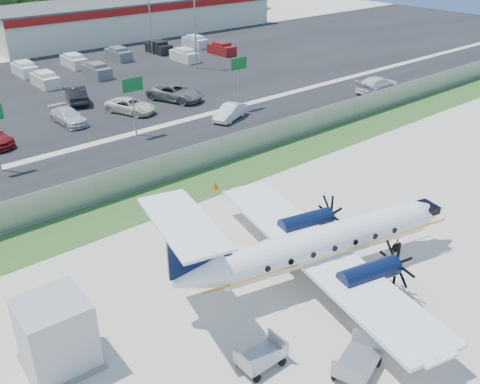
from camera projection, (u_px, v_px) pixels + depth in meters
ground at (316, 274)px, 26.97m from camera, size 170.00×170.00×0.00m
grass_verge at (182, 191)px, 35.16m from camera, size 170.00×4.00×0.02m
access_road at (128, 159)px, 39.94m from camera, size 170.00×8.00×0.02m
parking_lot at (25, 96)px, 54.28m from camera, size 170.00×32.00×0.02m
perimeter_fence at (164, 168)px, 36.07m from camera, size 120.00×0.06×1.99m
building_east at (137, 16)px, 82.98m from camera, size 44.40×12.40×5.24m
sign_mid at (133, 93)px, 42.69m from camera, size 1.80×0.26×5.00m
sign_right at (239, 71)px, 48.98m from camera, size 1.80×0.26×5.00m
light_pole_ne at (195, 24)px, 61.99m from camera, size 0.90×0.35×9.09m
light_pole_se at (150, 13)px, 68.82m from camera, size 0.90×0.35×9.09m
aircraft at (321, 244)px, 25.90m from camera, size 16.44×16.09×5.02m
pushback_tug at (264, 257)px, 27.30m from camera, size 2.28×1.75×1.16m
baggage_cart_near at (358, 362)px, 20.84m from camera, size 2.52×1.94×1.17m
baggage_cart_far at (261, 357)px, 21.20m from camera, size 1.95×1.20×1.02m
service_container at (57, 336)px, 20.89m from camera, size 2.86×2.86×3.04m
cone_nose at (365, 220)px, 31.21m from camera, size 0.43×0.43×0.60m
cone_starboard_wing at (215, 186)px, 35.40m from camera, size 0.36×0.36×0.51m
road_car_mid at (230, 119)px, 47.94m from camera, size 4.30×2.87×1.34m
road_car_east at (377, 92)px, 55.51m from camera, size 5.48×2.28×1.58m
parked_car_c at (69, 124)px, 46.90m from camera, size 1.99×4.64×1.33m
parked_car_d at (131, 113)px, 49.52m from camera, size 3.92×5.31×1.34m
parked_car_e at (175, 100)px, 52.92m from camera, size 4.57×6.29×1.59m
parked_car_g at (77, 103)px, 52.30m from camera, size 3.13×5.25×1.64m
far_parking_rows at (8, 86)px, 57.70m from camera, size 56.00×10.00×1.60m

